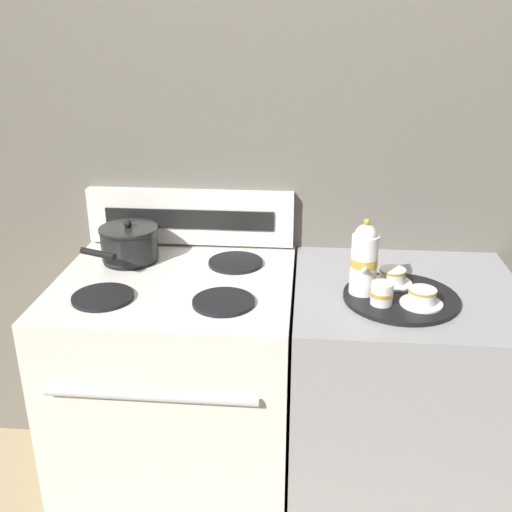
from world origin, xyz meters
TOP-DOWN VIEW (x-y plane):
  - ground_plane at (0.00, 0.00)m, footprint 6.00×6.00m
  - wall_back at (0.00, 0.36)m, footprint 6.00×0.05m
  - stove at (-0.36, -0.00)m, footprint 0.77×0.70m
  - control_panel at (-0.36, 0.31)m, footprint 0.75×0.05m
  - side_counter at (0.39, 0.00)m, footprint 0.72×0.67m
  - saucepan at (-0.55, 0.15)m, footprint 0.23×0.29m
  - serving_tray at (0.35, -0.08)m, footprint 0.35×0.35m
  - teapot at (0.24, -0.07)m, footprint 0.08×0.13m
  - teacup_left at (0.40, -0.13)m, footprint 0.12×0.12m
  - teacup_right at (0.33, 0.01)m, footprint 0.12×0.12m
  - creamer_jug at (0.29, -0.14)m, footprint 0.07×0.07m

SIDE VIEW (x-z plane):
  - ground_plane at x=0.00m, z-range 0.00..0.00m
  - side_counter at x=0.39m, z-range 0.00..0.92m
  - stove at x=-0.36m, z-range 0.00..0.92m
  - serving_tray at x=0.35m, z-range 0.92..0.93m
  - teacup_left at x=0.40m, z-range 0.93..0.98m
  - teacup_right at x=0.33m, z-range 0.93..0.98m
  - creamer_jug at x=0.29m, z-range 0.93..1.00m
  - saucepan at x=-0.55m, z-range 0.92..1.05m
  - control_panel at x=-0.36m, z-range 0.93..1.13m
  - teapot at x=0.24m, z-range 0.92..1.16m
  - wall_back at x=0.00m, z-range 0.00..2.20m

